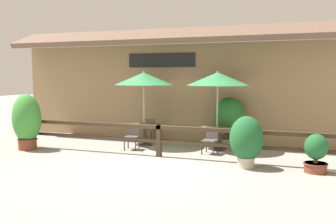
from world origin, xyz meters
TOP-DOWN VIEW (x-y plane):
  - ground_plane at (0.00, 0.00)m, footprint 60.00×60.00m
  - building_facade at (-0.00, 4.10)m, footprint 14.28×1.49m
  - patio_railing at (0.00, 1.05)m, footprint 10.40×0.14m
  - patio_umbrella_near at (-1.18, 2.65)m, footprint 2.02×2.02m
  - dining_table_near at (-1.18, 2.65)m, footprint 1.07×1.07m
  - chair_near_streetside at (-1.25, 1.83)m, footprint 0.47×0.47m
  - chair_near_wallside at (-1.21, 3.48)m, footprint 0.48×0.48m
  - patio_umbrella_middle at (1.38, 2.78)m, footprint 2.02×2.02m
  - dining_table_middle at (1.38, 2.78)m, footprint 1.07×1.07m
  - chair_middle_streetside at (1.35, 2.02)m, footprint 0.47×0.47m
  - chair_middle_wallside at (1.34, 3.54)m, footprint 0.48×0.48m
  - potted_plant_small_flowering at (2.65, 0.59)m, footprint 0.88×0.79m
  - potted_plant_corner_fern at (-4.50, 0.63)m, footprint 0.96×0.87m
  - potted_plant_tall_tropical at (4.37, 0.69)m, footprint 0.59×0.59m
  - potted_plant_broad_leaf at (1.64, 3.55)m, footprint 1.05×0.94m

SIDE VIEW (x-z plane):
  - ground_plane at x=0.00m, z-range 0.00..0.00m
  - chair_near_streetside at x=-1.25m, z-range 0.05..0.89m
  - chair_near_wallside at x=-1.21m, z-range 0.05..0.89m
  - chair_middle_streetside at x=1.35m, z-range 0.05..0.89m
  - chair_middle_wallside at x=1.34m, z-range 0.05..0.89m
  - potted_plant_tall_tropical at x=4.37m, z-range 0.00..0.98m
  - dining_table_near at x=-1.18m, z-range 0.22..0.96m
  - dining_table_middle at x=1.38m, z-range 0.22..0.96m
  - patio_railing at x=0.00m, z-range 0.22..1.17m
  - potted_plant_small_flowering at x=2.65m, z-range 0.05..1.43m
  - potted_plant_corner_fern at x=-4.50m, z-range 0.04..1.87m
  - potted_plant_broad_leaf at x=1.64m, z-range 0.15..1.83m
  - building_facade at x=0.00m, z-range 0.05..4.28m
  - patio_umbrella_near at x=-1.18m, z-range 1.03..3.61m
  - patio_umbrella_middle at x=1.38m, z-range 1.03..3.61m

